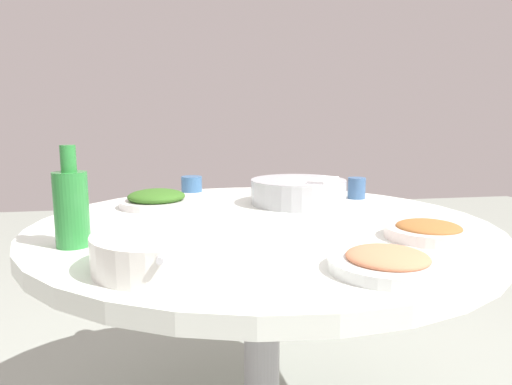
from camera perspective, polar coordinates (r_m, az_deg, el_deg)
round_dining_table at (r=1.26m, az=0.76°, el=-6.96°), size 1.22×1.22×0.72m
rice_bowl at (r=1.49m, az=5.33°, el=0.18°), size 0.31×0.31×0.09m
soup_bowl at (r=0.87m, az=-11.41°, el=-7.15°), size 0.27×0.29×0.07m
dish_greens at (r=1.47m, az=-12.37°, el=-0.85°), size 0.23×0.23×0.06m
dish_shrimp at (r=0.87m, az=16.16°, el=-8.35°), size 0.22×0.22×0.04m
dish_tofu_braise at (r=1.13m, az=20.82°, el=-4.50°), size 0.20×0.20×0.04m
green_bottle at (r=1.06m, az=-22.17°, el=-1.60°), size 0.07×0.07×0.22m
tea_cup_near at (r=1.75m, az=-8.08°, el=1.07°), size 0.08×0.08×0.06m
tea_cup_far at (r=1.62m, az=12.51°, el=0.55°), size 0.06×0.06×0.07m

